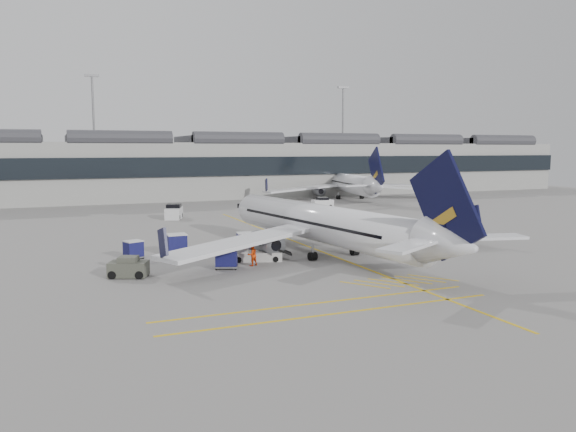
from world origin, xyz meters
name	(u,v)px	position (x,y,z in m)	size (l,w,h in m)	color
ground	(242,274)	(0.00, 0.00, 0.00)	(220.00, 220.00, 0.00)	gray
terminal	(128,168)	(0.00, 71.93, 6.14)	(200.00, 20.45, 12.40)	#9E9E99
light_masts	(110,127)	(-1.67, 86.00, 14.49)	(113.00, 0.60, 25.45)	slate
apron_markings	(305,245)	(10.00, 10.00, 0.01)	(0.25, 60.00, 0.01)	gold
airliner_main	(324,224)	(9.45, 4.64, 2.87)	(33.36, 36.67, 9.78)	silver
airliner_far	(347,183)	(40.62, 56.99, 3.00)	(34.51, 38.03, 10.19)	silver
belt_loader	(255,254)	(2.69, 4.53, 0.63)	(5.46, 2.99, 2.16)	#B8B5AF
baggage_cart_a	(226,256)	(-0.59, 2.39, 1.06)	(2.32, 2.12, 1.99)	gray
baggage_cart_b	(245,240)	(3.54, 10.04, 0.92)	(1.80, 1.56, 1.71)	gray
baggage_cart_c	(177,244)	(-3.14, 10.00, 1.05)	(1.89, 1.57, 1.97)	gray
baggage_cart_d	(133,249)	(-7.14, 9.49, 0.89)	(1.94, 1.78, 1.66)	gray
ramp_agent_a	(258,245)	(3.94, 7.39, 0.87)	(0.64, 0.42, 1.74)	#FB590D
ramp_agent_b	(252,255)	(1.70, 2.57, 0.95)	(0.92, 0.72, 1.89)	#EE3F0C
pushback_tug	(129,268)	(-8.45, 2.28, 0.71)	(3.30, 2.70, 1.60)	#4A4C40
safety_cone_nose	(267,229)	(9.90, 20.91, 0.23)	(0.32, 0.32, 0.45)	#F24C0A
safety_cone_engine	(395,250)	(16.10, 2.88, 0.26)	(0.37, 0.37, 0.51)	#F24C0A
service_van_mid	(174,212)	(2.02, 37.23, 0.93)	(3.27, 4.49, 2.08)	silver
service_van_right	(322,203)	(27.90, 42.40, 0.80)	(3.55, 1.92, 1.78)	silver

